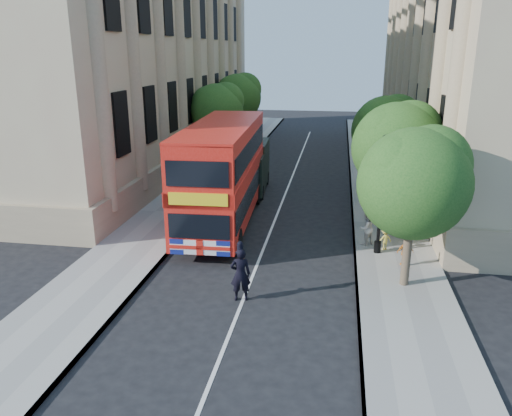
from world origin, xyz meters
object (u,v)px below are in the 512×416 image
at_px(double_decker_bus, 223,171).
at_px(police_constable, 240,274).
at_px(box_van, 249,168).
at_px(woman_pedestrian, 366,228).
at_px(lamp_post, 381,200).

relative_size(double_decker_bus, police_constable, 5.56).
distance_m(box_van, woman_pedestrian, 10.84).
bearing_deg(police_constable, box_van, -96.04).
xyz_separation_m(double_decker_bus, police_constable, (2.44, -7.93, -1.79)).
xyz_separation_m(lamp_post, box_van, (-7.36, 9.19, -1.02)).
height_order(police_constable, woman_pedestrian, police_constable).
distance_m(box_van, police_constable, 14.37).
bearing_deg(box_van, woman_pedestrian, -53.64).
relative_size(lamp_post, police_constable, 2.60).
xyz_separation_m(lamp_post, double_decker_bus, (-7.53, 2.93, 0.27)).
xyz_separation_m(police_constable, woman_pedestrian, (4.61, 5.83, -0.08)).
height_order(lamp_post, double_decker_bus, lamp_post).
relative_size(lamp_post, double_decker_bus, 0.47).
distance_m(double_decker_bus, police_constable, 8.49).
bearing_deg(woman_pedestrian, police_constable, 15.13).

